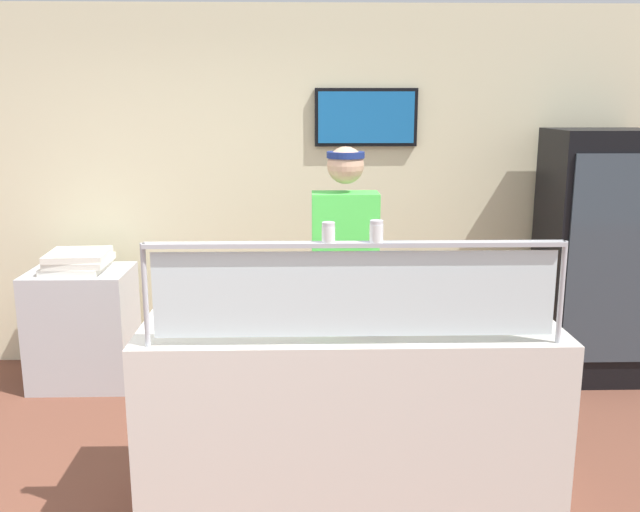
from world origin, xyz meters
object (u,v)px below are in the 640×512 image
pizza_tray (366,318)px  pizza_box_stack (78,261)px  worker_figure (345,277)px  pizza_server (370,315)px  parmesan_shaker (328,234)px  pepper_flake_shaker (376,233)px  drink_fridge (595,256)px

pizza_tray → pizza_box_stack: pizza_tray is taller
worker_figure → pizza_box_stack: size_ratio=4.02×
pizza_box_stack → pizza_server: bearing=-39.3°
pizza_server → parmesan_shaker: bearing=-122.1°
parmesan_shaker → pizza_server: bearing=54.8°
pepper_flake_shaker → pizza_box_stack: pepper_flake_shaker is taller
drink_fridge → pepper_flake_shaker: bearing=-133.1°
pepper_flake_shaker → pizza_box_stack: (-1.90, 1.87, -0.55)m
pizza_tray → drink_fridge: size_ratio=0.24×
pizza_tray → drink_fridge: (1.80, 1.59, -0.06)m
pizza_tray → pizza_server: pizza_server is taller
pizza_tray → pizza_box_stack: 2.45m
pizza_tray → pepper_flake_shaker: pepper_flake_shaker is taller
pizza_server → pizza_box_stack: bearing=143.9°
pizza_server → worker_figure: size_ratio=0.16×
worker_figure → pizza_box_stack: (-1.83, 0.88, -0.10)m
pizza_server → pizza_box_stack: pizza_server is taller
pizza_tray → pepper_flake_shaker: bearing=-89.1°
pizza_server → parmesan_shaker: parmesan_shaker is taller
pepper_flake_shaker → drink_fridge: size_ratio=0.05×
worker_figure → pepper_flake_shaker: bearing=-86.1°
pizza_tray → pepper_flake_shaker: 0.59m
pepper_flake_shaker → drink_fridge: 2.68m
parmesan_shaker → worker_figure: bearing=82.1°
pizza_server → worker_figure: bearing=99.9°
pizza_tray → pizza_box_stack: (-1.89, 1.54, -0.06)m
pepper_flake_shaker → pizza_server: bearing=87.8°
pizza_server → parmesan_shaker: size_ratio=3.20×
pizza_tray → pizza_box_stack: size_ratio=1.01×
pizza_tray → pizza_server: size_ratio=1.58×
pizza_tray → drink_fridge: bearing=41.4°
pizza_tray → parmesan_shaker: size_ratio=5.07×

